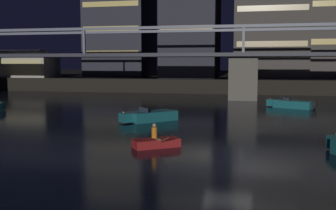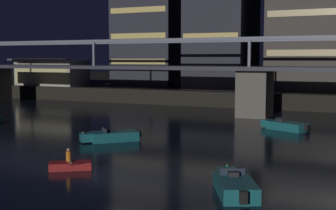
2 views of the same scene
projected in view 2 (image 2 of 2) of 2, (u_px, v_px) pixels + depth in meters
ground_plane at (119, 180)px, 26.57m from camera, size 400.00×400.00×0.00m
far_riverbank at (309, 86)px, 99.02m from camera, size 240.00×80.00×2.20m
river_bridge at (255, 79)px, 55.17m from camera, size 89.10×6.40×9.38m
tower_west_low at (153, 24)px, 81.75m from camera, size 11.10×11.62×21.81m
waterfront_pavilion at (52, 73)px, 82.15m from camera, size 12.40×7.40×4.70m
speedboat_near_center at (112, 136)px, 39.06m from camera, size 4.35×4.43×1.16m
speedboat_near_right at (234, 185)px, 23.95m from camera, size 3.38×4.95×1.16m
speedboat_mid_center at (285, 126)px, 45.21m from camera, size 4.97×3.35×1.16m
dinghy_with_paddler at (70, 165)px, 29.11m from camera, size 2.76×2.70×1.36m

